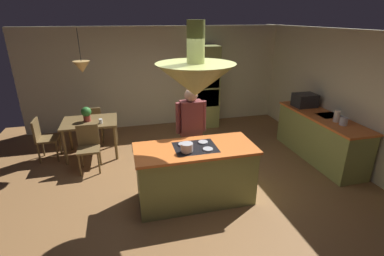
{
  "coord_description": "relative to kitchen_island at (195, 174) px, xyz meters",
  "views": [
    {
      "loc": [
        -0.99,
        -3.96,
        2.76
      ],
      "look_at": [
        0.1,
        0.4,
        1.0
      ],
      "focal_mm": 26.71,
      "sensor_mm": 36.0,
      "label": 1
    }
  ],
  "objects": [
    {
      "name": "pendant_light_over_table",
      "position": [
        -1.7,
        2.1,
        1.39
      ],
      "size": [
        0.32,
        0.32,
        0.82
      ],
      "color": "#E0B266"
    },
    {
      "name": "dining_table",
      "position": [
        -1.7,
        2.1,
        0.19
      ],
      "size": [
        1.09,
        0.83,
        0.76
      ],
      "color": "brown",
      "rests_on": "ground"
    },
    {
      "name": "cooking_pot_on_cooktop",
      "position": [
        -0.16,
        -0.13,
        0.54
      ],
      "size": [
        0.18,
        0.18,
        0.12
      ],
      "primitive_type": "cylinder",
      "color": "#B2B2B7",
      "rests_on": "kitchen_island"
    },
    {
      "name": "chair_by_back_wall",
      "position": [
        -1.7,
        2.74,
        0.04
      ],
      "size": [
        0.4,
        0.4,
        0.87
      ],
      "rotation": [
        0.0,
        0.0,
        3.14
      ],
      "color": "brown",
      "rests_on": "ground"
    },
    {
      "name": "canister_sugar",
      "position": [
        2.84,
        0.44,
        0.57
      ],
      "size": [
        0.11,
        0.11,
        0.22
      ],
      "primitive_type": "cylinder",
      "color": "silver",
      "rests_on": "counter_run_right"
    },
    {
      "name": "potted_plant_on_table",
      "position": [
        -1.74,
        2.1,
        0.46
      ],
      "size": [
        0.2,
        0.2,
        0.3
      ],
      "color": "#99382D",
      "rests_on": "dining_table"
    },
    {
      "name": "person_at_island",
      "position": [
        0.1,
        0.68,
        0.49
      ],
      "size": [
        0.53,
        0.22,
        1.66
      ],
      "color": "tan",
      "rests_on": "ground"
    },
    {
      "name": "range_hood",
      "position": [
        0.0,
        0.0,
        1.51
      ],
      "size": [
        1.1,
        1.1,
        1.0
      ],
      "color": "#8C934C"
    },
    {
      "name": "wall_right",
      "position": [
        3.25,
        0.6,
        0.81
      ],
      "size": [
        0.1,
        7.2,
        2.55
      ],
      "primitive_type": "cube",
      "color": "beige",
      "rests_on": "ground"
    },
    {
      "name": "oven_tower",
      "position": [
        1.1,
        3.24,
        0.58
      ],
      "size": [
        0.66,
        0.62,
        2.09
      ],
      "color": "#8C934C",
      "rests_on": "ground"
    },
    {
      "name": "microwave_on_counter",
      "position": [
        2.84,
        1.44,
        0.6
      ],
      "size": [
        0.46,
        0.36,
        0.28
      ],
      "primitive_type": "cube",
      "color": "#232326",
      "rests_on": "counter_run_right"
    },
    {
      "name": "ground",
      "position": [
        0.0,
        0.2,
        -0.47
      ],
      "size": [
        8.16,
        8.16,
        0.0
      ],
      "primitive_type": "plane",
      "color": "olive"
    },
    {
      "name": "canister_flour",
      "position": [
        2.84,
        0.26,
        0.53
      ],
      "size": [
        0.14,
        0.14,
        0.14
      ],
      "primitive_type": "cylinder",
      "color": "silver",
      "rests_on": "counter_run_right"
    },
    {
      "name": "chair_facing_island",
      "position": [
        -1.7,
        1.46,
        0.04
      ],
      "size": [
        0.4,
        0.4,
        0.87
      ],
      "color": "brown",
      "rests_on": "ground"
    },
    {
      "name": "kitchen_island",
      "position": [
        0.0,
        0.0,
        0.0
      ],
      "size": [
        1.83,
        0.82,
        0.95
      ],
      "color": "#8C934C",
      "rests_on": "ground"
    },
    {
      "name": "wall_back",
      "position": [
        0.0,
        3.65,
        0.81
      ],
      "size": [
        6.8,
        0.1,
        2.55
      ],
      "primitive_type": "cube",
      "color": "beige",
      "rests_on": "ground"
    },
    {
      "name": "chair_at_corner",
      "position": [
        -2.62,
        2.1,
        0.04
      ],
      "size": [
        0.4,
        0.4,
        0.87
      ],
      "rotation": [
        0.0,
        0.0,
        1.57
      ],
      "color": "brown",
      "rests_on": "ground"
    },
    {
      "name": "cup_on_table",
      "position": [
        -1.47,
        1.89,
        0.34
      ],
      "size": [
        0.07,
        0.07,
        0.09
      ],
      "primitive_type": "cylinder",
      "color": "white",
      "rests_on": "dining_table"
    },
    {
      "name": "counter_run_right",
      "position": [
        2.84,
        0.8,
        0.01
      ],
      "size": [
        0.73,
        2.19,
        0.93
      ],
      "color": "#8C934C",
      "rests_on": "ground"
    }
  ]
}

